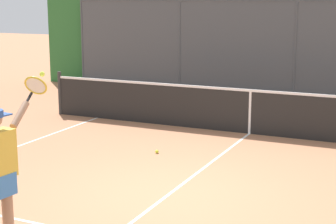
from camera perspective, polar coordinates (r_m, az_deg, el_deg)
ground_plane at (r=8.14m, az=-0.01°, el=-8.63°), size 60.00×60.00×0.00m
fence_backdrop at (r=16.34m, az=13.57°, el=7.45°), size 17.04×1.37×3.48m
tennis_net at (r=11.77m, az=8.51°, el=0.10°), size 9.86×0.09×1.07m
tennis_ball_near_baseline at (r=10.26m, az=-1.16°, el=-4.13°), size 0.07×0.07×0.07m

